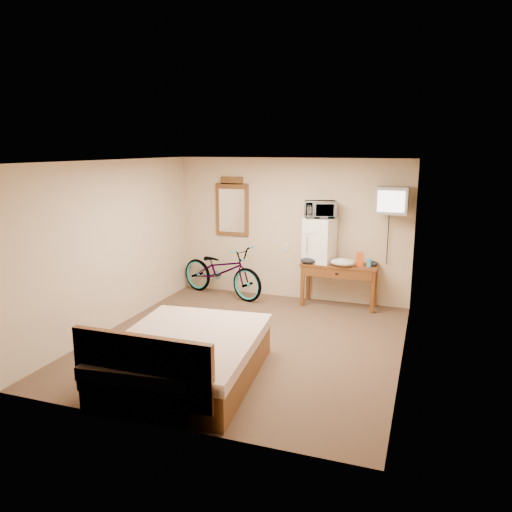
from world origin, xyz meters
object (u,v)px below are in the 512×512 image
wall_mirror (232,207)px  bed (184,358)px  mini_fridge (320,240)px  blue_cup (369,263)px  bicycle (222,271)px  crt_television (392,200)px  microwave (320,209)px  desk (339,271)px

wall_mirror → bed: wall_mirror is taller
mini_fridge → blue_cup: mini_fridge is taller
wall_mirror → bed: size_ratio=0.48×
bicycle → crt_television: bearing=-71.7°
mini_fridge → microwave: (0.00, 0.00, 0.52)m
desk → bicycle: bearing=-178.6°
wall_mirror → bed: 3.97m
microwave → wall_mirror: 1.70m
desk → bed: (-1.18, -3.37, -0.33)m
mini_fridge → bed: size_ratio=0.34×
desk → crt_television: crt_television is taller
blue_cup → bicycle: size_ratio=0.08×
microwave → blue_cup: 1.20m
wall_mirror → bed: (0.87, -3.64, -1.31)m
blue_cup → mini_fridge: bearing=175.3°
desk → wall_mirror: (-2.05, 0.27, 0.98)m
mini_fridge → bicycle: bearing=-176.5°
blue_cup → bicycle: (-2.62, -0.04, -0.34)m
desk → crt_television: bearing=1.4°
microwave → blue_cup: size_ratio=3.78×
bed → wall_mirror: bearing=103.4°
microwave → wall_mirror: wall_mirror is taller
blue_cup → wall_mirror: wall_mirror is taller
wall_mirror → microwave: bearing=-7.2°
blue_cup → desk: bearing=178.4°
desk → microwave: microwave is taller
blue_cup → bed: bed is taller
crt_television → wall_mirror: bearing=175.0°
desk → blue_cup: (0.49, -0.01, 0.20)m
mini_fridge → crt_television: (1.16, -0.04, 0.72)m
bicycle → bed: (0.95, -3.32, -0.18)m
crt_television → bed: (-1.98, -3.39, -1.56)m
blue_cup → bicycle: bicycle is taller
crt_television → wall_mirror: size_ratio=0.55×
crt_television → desk: bearing=-178.6°
desk → microwave: size_ratio=2.49×
blue_cup → crt_television: size_ratio=0.23×
microwave → bicycle: 2.13m
microwave → bicycle: bearing=164.9°
crt_television → bed: bearing=-120.3°
desk → blue_cup: size_ratio=9.42×
microwave → desk: bearing=-27.7°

